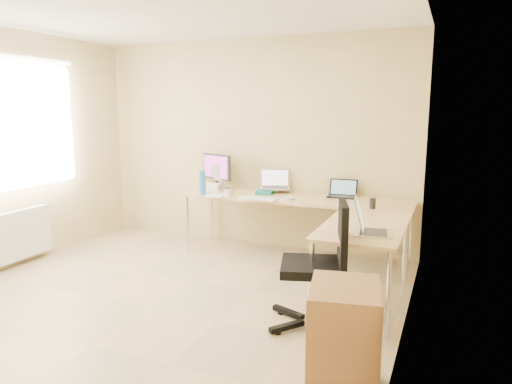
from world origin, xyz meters
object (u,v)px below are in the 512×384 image
at_px(monitor, 217,171).
at_px(desk_fan, 222,176).
at_px(water_bottle, 202,183).
at_px(office_chair, 311,266).
at_px(mug, 228,193).
at_px(cabinet, 344,341).
at_px(desk_main, 295,228).
at_px(laptop_return, 374,220).
at_px(laptop_center, 275,179).
at_px(laptop_black, 342,188).
at_px(keyboard, 258,198).
at_px(desk_return, 363,264).

height_order(monitor, desk_fan, monitor).
distance_m(water_bottle, office_chair, 2.21).
relative_size(mug, cabinet, 0.13).
height_order(desk_main, monitor, monitor).
height_order(monitor, cabinet, monitor).
relative_size(laptop_return, office_chair, 0.35).
xyz_separation_m(mug, laptop_return, (1.81, -1.00, 0.08)).
xyz_separation_m(monitor, cabinet, (2.25, -2.66, -0.59)).
distance_m(laptop_center, laptop_return, 2.06).
height_order(mug, cabinet, mug).
height_order(desk_main, laptop_center, laptop_center).
bearing_deg(laptop_black, laptop_return, -69.95).
distance_m(desk_fan, office_chair, 2.53).
relative_size(laptop_return, cabinet, 0.52).
xyz_separation_m(keyboard, mug, (-0.37, 0.00, 0.03)).
relative_size(keyboard, office_chair, 0.45).
bearing_deg(laptop_center, desk_main, -52.64).
relative_size(monitor, water_bottle, 1.79).
distance_m(desk_main, water_bottle, 1.21).
relative_size(mug, desk_fan, 0.28).
bearing_deg(mug, monitor, 129.39).
distance_m(desk_return, monitor, 2.49).
height_order(laptop_center, laptop_black, laptop_center).
height_order(desk_main, desk_fan, desk_fan).
bearing_deg(office_chair, monitor, 118.18).
relative_size(desk_return, water_bottle, 4.50).
xyz_separation_m(laptop_black, laptop_return, (0.60, -1.49, 0.02)).
xyz_separation_m(keyboard, desk_fan, (-0.70, 0.50, 0.15)).
bearing_deg(keyboard, laptop_center, 95.19).
distance_m(monitor, laptop_black, 1.63).
bearing_deg(cabinet, laptop_center, 107.53).
bearing_deg(keyboard, desk_fan, 151.93).
xyz_separation_m(desk_main, laptop_center, (-0.33, 0.20, 0.52)).
distance_m(monitor, keyboard, 0.95).
bearing_deg(cabinet, desk_return, 84.72).
distance_m(laptop_black, laptop_return, 1.61).
xyz_separation_m(desk_return, keyboard, (-1.32, 0.70, 0.38)).
distance_m(desk_main, desk_fan, 1.19).
relative_size(monitor, laptop_black, 1.59).
bearing_deg(water_bottle, desk_return, -19.03).
distance_m(desk_return, keyboard, 1.54).
bearing_deg(water_bottle, laptop_black, 17.66).
bearing_deg(desk_fan, mug, -80.92).
bearing_deg(monitor, cabinet, -25.41).
distance_m(keyboard, water_bottle, 0.73).
bearing_deg(laptop_center, laptop_black, -21.36).
height_order(monitor, laptop_black, monitor).
height_order(mug, laptop_return, laptop_return).
relative_size(desk_return, monitor, 2.51).
bearing_deg(desk_main, cabinet, -65.40).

